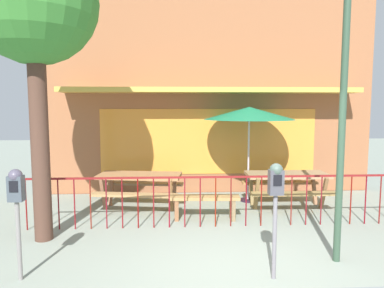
% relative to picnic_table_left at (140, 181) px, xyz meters
% --- Properties ---
extents(ground, '(40.00, 40.00, 0.00)m').
position_rel_picnic_table_left_xyz_m(ground, '(1.68, -3.20, -0.61)').
color(ground, gray).
extents(pub_storefront, '(8.62, 1.30, 5.68)m').
position_rel_picnic_table_left_xyz_m(pub_storefront, '(1.68, 1.64, 2.20)').
color(pub_storefront, brown).
rests_on(pub_storefront, ground).
extents(patio_fence_front, '(7.27, 0.04, 0.97)m').
position_rel_picnic_table_left_xyz_m(patio_fence_front, '(1.68, -1.31, 0.05)').
color(patio_fence_front, maroon).
rests_on(patio_fence_front, ground).
extents(picnic_table_left, '(1.97, 1.60, 0.79)m').
position_rel_picnic_table_left_xyz_m(picnic_table_left, '(0.00, 0.00, 0.00)').
color(picnic_table_left, '#A06E44').
rests_on(picnic_table_left, ground).
extents(picnic_table_right, '(1.82, 1.39, 0.79)m').
position_rel_picnic_table_left_xyz_m(picnic_table_right, '(3.28, -0.07, 0.00)').
color(picnic_table_right, '#9F7955').
rests_on(picnic_table_right, ground).
extents(patio_umbrella, '(2.14, 2.14, 2.25)m').
position_rel_picnic_table_left_xyz_m(patio_umbrella, '(2.53, 0.47, 1.48)').
color(patio_umbrella, black).
rests_on(patio_umbrella, ground).
extents(patio_bench, '(1.42, 0.41, 0.48)m').
position_rel_picnic_table_left_xyz_m(patio_bench, '(1.36, -0.87, -0.26)').
color(patio_bench, '#A87C47').
rests_on(patio_bench, ground).
extents(parking_meter_near, '(0.18, 0.17, 1.53)m').
position_rel_picnic_table_left_xyz_m(parking_meter_near, '(2.05, -3.37, 0.57)').
color(parking_meter_near, slate).
rests_on(parking_meter_near, ground).
extents(parking_meter_far, '(0.18, 0.17, 1.47)m').
position_rel_picnic_table_left_xyz_m(parking_meter_far, '(-1.26, -3.23, 0.52)').
color(parking_meter_far, gray).
rests_on(parking_meter_far, ground).
extents(street_tree, '(2.05, 2.05, 4.97)m').
position_rel_picnic_table_left_xyz_m(street_tree, '(-1.47, -1.80, 3.26)').
color(street_tree, '#4D3227').
rests_on(street_tree, ground).
extents(street_lamp, '(0.28, 0.28, 4.18)m').
position_rel_picnic_table_left_xyz_m(street_lamp, '(3.13, -2.89, 2.09)').
color(street_lamp, '#314937').
rests_on(street_lamp, ground).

